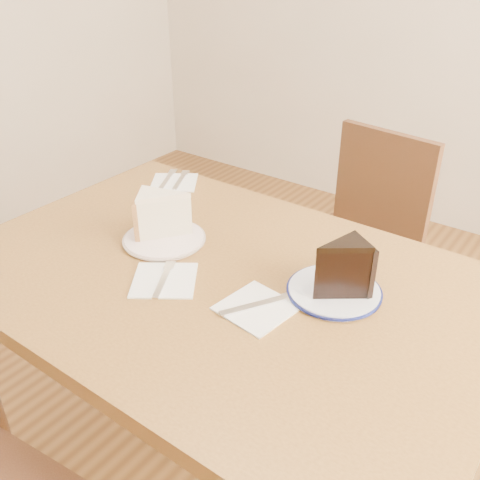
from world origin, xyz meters
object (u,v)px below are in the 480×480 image
plate_cream (164,239)px  plate_navy (334,291)px  table (220,309)px  chocolate_cake (338,272)px  chair_far (356,246)px  carrot_cake (166,216)px

plate_cream → plate_navy: same height
table → plate_navy: 0.27m
table → chocolate_cake: size_ratio=11.09×
table → chair_far: size_ratio=1.42×
plate_cream → plate_navy: (0.44, 0.05, 0.00)m
plate_navy → table: bearing=-160.8°
chair_far → plate_cream: 0.79m
plate_navy → chocolate_cake: (0.01, -0.01, 0.06)m
carrot_cake → chocolate_cake: 0.45m
chair_far → plate_cream: (-0.21, -0.70, 0.28)m
table → plate_cream: size_ratio=6.21×
table → chocolate_cake: (0.25, 0.07, 0.16)m
carrot_cake → table: bearing=41.0°
plate_navy → carrot_cake: 0.45m
table → chair_far: bearing=89.3°
plate_cream → chocolate_cake: bearing=4.4°
chocolate_cake → table: bearing=48.8°
table → chocolate_cake: 0.31m
table → chocolate_cake: chocolate_cake is taller
plate_cream → chocolate_cake: (0.45, 0.03, 0.06)m
chair_far → plate_navy: size_ratio=4.46×
plate_navy → chocolate_cake: size_ratio=1.76×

